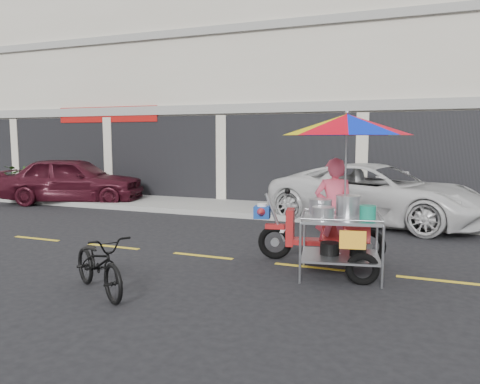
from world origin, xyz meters
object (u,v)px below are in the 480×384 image
at_px(near_bicycle, 99,263).
at_px(food_vendor_rig, 340,171).
at_px(white_pickup, 377,194).
at_px(maroon_sedan, 73,180).

relative_size(near_bicycle, food_vendor_rig, 0.57).
bearing_deg(white_pickup, near_bicycle, 173.04).
height_order(white_pickup, near_bicycle, white_pickup).
bearing_deg(maroon_sedan, near_bicycle, -155.52).
bearing_deg(near_bicycle, maroon_sedan, 74.45).
relative_size(white_pickup, food_vendor_rig, 1.90).
height_order(maroon_sedan, food_vendor_rig, food_vendor_rig).
bearing_deg(white_pickup, food_vendor_rig, -165.63).
relative_size(white_pickup, near_bicycle, 3.33).
bearing_deg(maroon_sedan, food_vendor_rig, -134.75).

